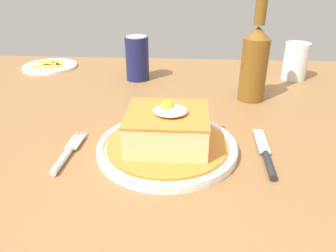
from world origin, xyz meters
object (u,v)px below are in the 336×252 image
object	(u,v)px
knife	(267,158)
side_plate_fries	(50,66)
soda_can	(137,58)
drinking_glass	(295,64)
main_plate	(167,146)
fork	(66,154)
beer_bottle_amber_far	(255,60)

from	to	relation	value
knife	side_plate_fries	bearing A→B (deg)	138.75
soda_can	drinking_glass	world-z (taller)	soda_can
drinking_glass	side_plate_fries	xyz separation A→B (m)	(-0.76, 0.06, -0.04)
knife	soda_can	size ratio (longest dim) A/B	1.33
knife	drinking_glass	xyz separation A→B (m)	(0.17, 0.46, 0.04)
main_plate	fork	size ratio (longest dim) A/B	1.78
soda_can	beer_bottle_amber_far	distance (m)	0.34
side_plate_fries	beer_bottle_amber_far	bearing A→B (deg)	-20.98
main_plate	fork	xyz separation A→B (m)	(-0.17, -0.03, -0.00)
beer_bottle_amber_far	drinking_glass	distance (m)	0.23
fork	beer_bottle_amber_far	distance (m)	0.48
knife	drinking_glass	size ratio (longest dim) A/B	1.58
main_plate	side_plate_fries	world-z (taller)	main_plate
main_plate	soda_can	xyz separation A→B (m)	(-0.11, 0.40, 0.05)
soda_can	beer_bottle_amber_far	xyz separation A→B (m)	(0.30, -0.14, 0.04)
beer_bottle_amber_far	fork	bearing A→B (deg)	-140.78
soda_can	knife	bearing A→B (deg)	-55.83
drinking_glass	beer_bottle_amber_far	bearing A→B (deg)	-131.41
knife	fork	bearing A→B (deg)	-177.86
beer_bottle_amber_far	drinking_glass	bearing A→B (deg)	48.59
drinking_glass	knife	bearing A→B (deg)	-110.28
main_plate	soda_can	size ratio (longest dim) A/B	2.03
side_plate_fries	drinking_glass	bearing A→B (deg)	-4.65
soda_can	drinking_glass	xyz separation A→B (m)	(0.45, 0.03, -0.02)
beer_bottle_amber_far	side_plate_fries	distance (m)	0.66
knife	drinking_glass	bearing A→B (deg)	69.72
fork	beer_bottle_amber_far	size ratio (longest dim) A/B	0.53
main_plate	fork	distance (m)	0.18
beer_bottle_amber_far	knife	bearing A→B (deg)	-93.49
main_plate	drinking_glass	distance (m)	0.55
fork	drinking_glass	size ratio (longest dim) A/B	1.35
soda_can	main_plate	bearing A→B (deg)	-74.16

